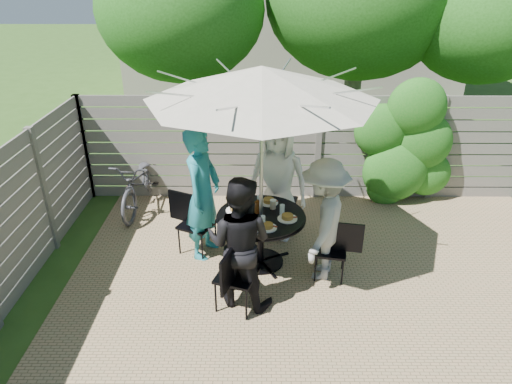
{
  "coord_description": "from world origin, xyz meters",
  "views": [
    {
      "loc": [
        -1.01,
        -4.3,
        3.72
      ],
      "look_at": [
        -1.05,
        1.16,
        1.01
      ],
      "focal_mm": 32.0,
      "sensor_mm": 36.0,
      "label": 1
    }
  ],
  "objects_px": {
    "coffee_cup": "(273,205)",
    "plate_left": "(235,209)",
    "glass_front": "(263,221)",
    "syrup_jug": "(258,207)",
    "umbrella": "(262,83)",
    "person_left": "(203,194)",
    "patio_table": "(261,230)",
    "person_front": "(240,243)",
    "chair_left": "(197,235)",
    "person_back": "(278,180)",
    "person_right": "(323,221)",
    "bicycle": "(141,182)",
    "chair_back": "(280,212)",
    "chair_front": "(236,289)",
    "plate_right": "(287,217)",
    "plate_back": "(269,201)",
    "plate_extra": "(267,227)",
    "plate_front": "(252,227)",
    "chair_right": "(331,260)",
    "glass_right": "(282,210)",
    "glass_back": "(259,200)"
  },
  "relations": [
    {
      "from": "patio_table",
      "to": "person_front",
      "type": "distance_m",
      "value": 0.88
    },
    {
      "from": "person_left",
      "to": "plate_front",
      "type": "height_order",
      "value": "person_left"
    },
    {
      "from": "chair_right",
      "to": "glass_right",
      "type": "relative_size",
      "value": 5.92
    },
    {
      "from": "person_left",
      "to": "plate_right",
      "type": "height_order",
      "value": "person_left"
    },
    {
      "from": "umbrella",
      "to": "person_left",
      "type": "relative_size",
      "value": 1.86
    },
    {
      "from": "person_right",
      "to": "person_left",
      "type": "bearing_deg",
      "value": -90.0
    },
    {
      "from": "patio_table",
      "to": "plate_front",
      "type": "height_order",
      "value": "plate_front"
    },
    {
      "from": "patio_table",
      "to": "umbrella",
      "type": "relative_size",
      "value": 0.42
    },
    {
      "from": "person_left",
      "to": "plate_left",
      "type": "relative_size",
      "value": 7.24
    },
    {
      "from": "plate_left",
      "to": "plate_right",
      "type": "height_order",
      "value": "same"
    },
    {
      "from": "plate_left",
      "to": "umbrella",
      "type": "bearing_deg",
      "value": -17.69
    },
    {
      "from": "person_back",
      "to": "glass_front",
      "type": "distance_m",
      "value": 1.1
    },
    {
      "from": "chair_left",
      "to": "bicycle",
      "type": "distance_m",
      "value": 1.74
    },
    {
      "from": "plate_right",
      "to": "person_right",
      "type": "bearing_deg",
      "value": -17.69
    },
    {
      "from": "syrup_jug",
      "to": "chair_left",
      "type": "bearing_deg",
      "value": 165.35
    },
    {
      "from": "person_left",
      "to": "chair_front",
      "type": "xyz_separation_m",
      "value": [
        0.5,
        -1.17,
        -0.66
      ]
    },
    {
      "from": "chair_front",
      "to": "plate_right",
      "type": "distance_m",
      "value": 1.15
    },
    {
      "from": "plate_back",
      "to": "patio_table",
      "type": "bearing_deg",
      "value": -107.69
    },
    {
      "from": "chair_left",
      "to": "plate_front",
      "type": "bearing_deg",
      "value": -13.33
    },
    {
      "from": "plate_extra",
      "to": "syrup_jug",
      "type": "distance_m",
      "value": 0.43
    },
    {
      "from": "person_back",
      "to": "chair_back",
      "type": "bearing_deg",
      "value": 90.11
    },
    {
      "from": "coffee_cup",
      "to": "plate_left",
      "type": "bearing_deg",
      "value": -172.13
    },
    {
      "from": "plate_front",
      "to": "person_right",
      "type": "bearing_deg",
      "value": 5.75
    },
    {
      "from": "person_back",
      "to": "plate_left",
      "type": "xyz_separation_m",
      "value": [
        -0.6,
        -0.68,
        -0.12
      ]
    },
    {
      "from": "person_right",
      "to": "bicycle",
      "type": "height_order",
      "value": "person_right"
    },
    {
      "from": "person_front",
      "to": "syrup_jug",
      "type": "bearing_deg",
      "value": -86.1
    },
    {
      "from": "plate_right",
      "to": "syrup_jug",
      "type": "relative_size",
      "value": 1.62
    },
    {
      "from": "plate_back",
      "to": "glass_right",
      "type": "relative_size",
      "value": 1.86
    },
    {
      "from": "person_left",
      "to": "bicycle",
      "type": "xyz_separation_m",
      "value": [
        -1.22,
        1.39,
        -0.48
      ]
    },
    {
      "from": "person_front",
      "to": "chair_back",
      "type": "bearing_deg",
      "value": -89.99
    },
    {
      "from": "chair_front",
      "to": "bicycle",
      "type": "bearing_deg",
      "value": 52.87
    },
    {
      "from": "glass_front",
      "to": "syrup_jug",
      "type": "xyz_separation_m",
      "value": [
        -0.06,
        0.35,
        0.01
      ]
    },
    {
      "from": "chair_back",
      "to": "glass_front",
      "type": "distance_m",
      "value": 1.34
    },
    {
      "from": "plate_front",
      "to": "plate_extra",
      "type": "distance_m",
      "value": 0.19
    },
    {
      "from": "chair_right",
      "to": "plate_front",
      "type": "height_order",
      "value": "plate_front"
    },
    {
      "from": "plate_left",
      "to": "glass_back",
      "type": "bearing_deg",
      "value": 27.81
    },
    {
      "from": "patio_table",
      "to": "coffee_cup",
      "type": "distance_m",
      "value": 0.38
    },
    {
      "from": "syrup_jug",
      "to": "coffee_cup",
      "type": "xyz_separation_m",
      "value": [
        0.2,
        0.11,
        -0.02
      ]
    },
    {
      "from": "glass_front",
      "to": "chair_front",
      "type": "bearing_deg",
      "value": -116.18
    },
    {
      "from": "glass_right",
      "to": "person_right",
      "type": "bearing_deg",
      "value": -28.11
    },
    {
      "from": "umbrella",
      "to": "plate_back",
      "type": "xyz_separation_m",
      "value": [
        0.11,
        0.34,
        -1.72
      ]
    },
    {
      "from": "plate_extra",
      "to": "glass_front",
      "type": "xyz_separation_m",
      "value": [
        -0.06,
        0.06,
        0.05
      ]
    },
    {
      "from": "plate_front",
      "to": "person_left",
      "type": "bearing_deg",
      "value": 138.86
    },
    {
      "from": "chair_left",
      "to": "person_right",
      "type": "distance_m",
      "value": 1.88
    },
    {
      "from": "chair_right",
      "to": "bicycle",
      "type": "relative_size",
      "value": 0.47
    },
    {
      "from": "umbrella",
      "to": "bicycle",
      "type": "relative_size",
      "value": 1.99
    },
    {
      "from": "chair_back",
      "to": "bicycle",
      "type": "relative_size",
      "value": 0.56
    },
    {
      "from": "coffee_cup",
      "to": "person_front",
      "type": "bearing_deg",
      "value": -113.14
    },
    {
      "from": "person_front",
      "to": "chair_right",
      "type": "bearing_deg",
      "value": -139.21
    },
    {
      "from": "chair_left",
      "to": "syrup_jug",
      "type": "height_order",
      "value": "syrup_jug"
    }
  ]
}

